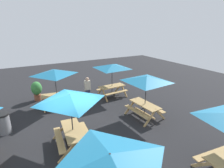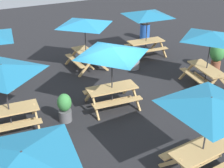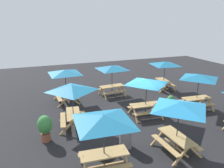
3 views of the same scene
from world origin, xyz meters
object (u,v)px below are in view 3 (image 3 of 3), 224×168
Objects in this scene: potted_plant_0 at (45,127)px; picnic_table_4 at (72,91)px; picnic_table_1 at (147,84)px; potted_plant_1 at (171,103)px; picnic_table_5 at (179,109)px; picnic_table_7 at (104,123)px; picnic_table_0 at (65,74)px; picnic_table_3 at (165,65)px; person_standing at (73,99)px; picnic_table_2 at (112,70)px; picnic_table_6 at (199,79)px; trash_bin_gray at (126,137)px.

picnic_table_4 is at bearing -57.31° from potted_plant_0.
picnic_table_1 is 2.36m from potted_plant_1.
potted_plant_0 is (2.91, 5.17, -1.25)m from picnic_table_5.
potted_plant_1 is at bearing -141.83° from picnic_table_7.
picnic_table_3 is (0.07, -7.87, 0.00)m from picnic_table_0.
person_standing is (2.14, 3.84, -1.10)m from picnic_table_1.
picnic_table_4 is (-3.78, 8.13, 0.00)m from picnic_table_3.
picnic_table_0 is 3.72m from picnic_table_4.
picnic_table_3 is at bearing 174.83° from picnic_table_2.
picnic_table_5 and picnic_table_7 have the same top height.
picnic_table_7 is at bearing -170.87° from person_standing.
person_standing reaches higher than potted_plant_0.
picnic_table_1 is 0.83× the size of picnic_table_3.
picnic_table_1 is at bearing -131.89° from picnic_table_7.
picnic_table_7 is at bearing -147.59° from potted_plant_0.
picnic_table_6 is at bearing -98.50° from person_standing.
trash_bin_gray is 3.76m from potted_plant_0.
trash_bin_gray is at bearing -118.99° from potted_plant_0.
picnic_table_3 reaches higher than trash_bin_gray.
trash_bin_gray is at bearing -139.77° from picnic_table_4.
potted_plant_0 is at bearing 155.80° from person_standing.
potted_plant_1 is at bearing -57.97° from trash_bin_gray.
picnic_table_5 is at bearing -128.85° from picnic_table_4.
picnic_table_5 is at bearing -141.18° from person_standing.
picnic_table_1 reaches higher than trash_bin_gray.
trash_bin_gray is 0.76× the size of potted_plant_0.
picnic_table_4 is 2.38× the size of trash_bin_gray.
person_standing is (2.33, 7.40, -1.10)m from picnic_table_6.
picnic_table_6 is 9.36m from potted_plant_0.
picnic_table_2 is 7.20m from potted_plant_0.
picnic_table_3 and picnic_table_5 have the same top height.
potted_plant_0 is 3.41m from person_standing.
picnic_table_7 is 2.35m from trash_bin_gray.
picnic_table_5 is at bearing 44.87° from picnic_table_6.
potted_plant_1 is at bearing -100.45° from person_standing.
person_standing is at bearing -179.28° from picnic_table_0.
picnic_table_2 is at bearing -50.24° from person_standing.
picnic_table_4 is at bearing 88.81° from potted_plant_1.
picnic_table_3 is at bearing -91.76° from picnic_table_0.
picnic_table_0 is at bearing 56.42° from potted_plant_1.
picnic_table_7 is (-3.49, 7.38, 0.00)m from picnic_table_6.
picnic_table_0 is 1.69× the size of person_standing.
picnic_table_2 is 1.69× the size of person_standing.
potted_plant_1 is at bearing 158.66° from picnic_table_3.
picnic_table_4 and picnic_table_7 have the same top height.
picnic_table_5 is (-7.66, 4.47, 0.00)m from picnic_table_3.
potted_plant_1 is 0.61× the size of person_standing.
picnic_table_3 reaches higher than person_standing.
picnic_table_0 is at bearing -24.13° from picnic_table_6.
picnic_table_2 and picnic_table_4 have the same top height.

